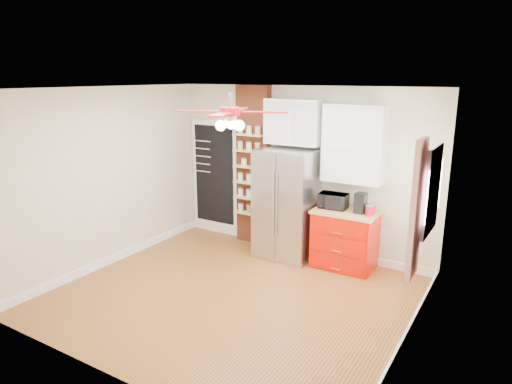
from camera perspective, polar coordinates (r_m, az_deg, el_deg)
The scene contains 21 objects.
floor at distance 6.25m, azimuth -2.92°, elevation -12.81°, with size 4.50×4.50×0.00m, color #916024.
ceiling at distance 5.56m, azimuth -3.28°, elevation 12.78°, with size 4.50×4.50×0.00m, color white.
wall_back at distance 7.45m, azimuth 5.59°, elevation 2.68°, with size 4.50×0.02×2.70m, color beige.
wall_front at distance 4.33m, azimuth -18.21°, elevation -6.68°, with size 4.50×0.02×2.70m, color beige.
wall_left at distance 7.23m, azimuth -18.01°, elevation 1.68°, with size 0.02×4.00×2.70m, color beige.
wall_right at distance 4.91m, azimuth 19.27°, elevation -4.30°, with size 0.02×4.00×2.70m, color beige.
chalkboard at distance 8.33m, azimuth -5.16°, elevation 2.19°, with size 0.95×0.05×1.95m.
brick_pillar at distance 7.78m, azimuth -0.32°, elevation 3.25°, with size 0.60×0.16×2.70m, color brown.
fridge at distance 7.26m, azimuth 3.88°, elevation -1.45°, with size 0.90×0.70×1.75m, color silver.
upper_glass_cabinet at distance 7.19m, azimuth 4.77°, elevation 8.73°, with size 0.90×0.35×0.70m, color white.
red_cabinet at distance 7.07m, azimuth 11.04°, elevation -5.75°, with size 0.94×0.64×0.90m.
upper_shelf_unit at distance 6.88m, azimuth 12.11°, elevation 5.89°, with size 0.90×0.30×1.15m, color white.
window at distance 5.71m, azimuth 21.18°, elevation 0.20°, with size 0.04×0.75×1.05m, color white.
curtain at distance 5.22m, azimuth 19.44°, elevation -2.06°, with size 0.06×0.40×1.55m, color #B01817.
ceiling_fan at distance 5.57m, azimuth -3.24°, elevation 9.94°, with size 1.40×1.40×0.44m.
toaster_oven at distance 6.97m, azimuth 9.62°, elevation -1.10°, with size 0.42×0.28×0.23m, color black.
coffee_maker at distance 6.80m, azimuth 12.94°, elevation -1.36°, with size 0.15×0.18×0.30m, color black.
canister_left at distance 6.71m, azimuth 13.93°, elevation -2.32°, with size 0.10×0.10×0.15m, color #AC0927.
canister_right at distance 6.86m, azimuth 14.33°, elevation -2.06°, with size 0.09×0.09×0.13m, color red.
pantry_jar_oats at distance 7.68m, azimuth -1.49°, elevation 3.72°, with size 0.09×0.09×0.12m, color beige.
pantry_jar_beans at distance 7.54m, azimuth 0.17°, elevation 3.55°, with size 0.09×0.09×0.12m, color olive.
Camera 1 is at (3.14, -4.58, 2.86)m, focal length 32.00 mm.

